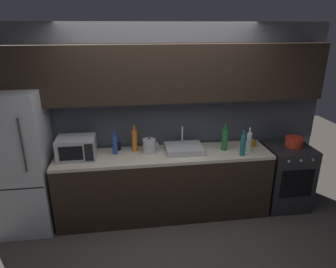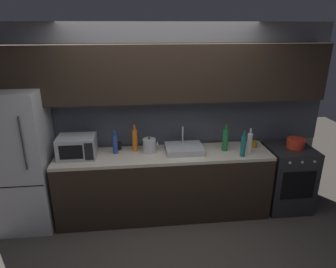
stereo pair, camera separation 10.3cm
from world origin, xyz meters
TOP-DOWN VIEW (x-y plane):
  - ground_plane at (0.00, 0.00)m, footprint 10.00×10.00m
  - back_wall at (0.00, 1.20)m, footprint 4.51×0.44m
  - counter_run at (0.00, 0.90)m, footprint 2.77×0.60m
  - refrigerator at (-1.76, 0.90)m, footprint 0.68×0.69m
  - oven_range at (1.72, 0.90)m, footprint 0.60×0.62m
  - microwave at (-1.08, 0.92)m, footprint 0.46×0.35m
  - sink_basin at (0.27, 0.93)m, footprint 0.48×0.38m
  - kettle at (-0.18, 0.96)m, footprint 0.20×0.17m
  - wine_bottle_orange at (-0.37, 1.04)m, footprint 0.07×0.07m
  - wine_bottle_blue at (-0.62, 0.98)m, footprint 0.06×0.06m
  - wine_bottle_teal at (0.97, 0.71)m, footprint 0.06×0.06m
  - wine_bottle_clear at (1.10, 0.81)m, footprint 0.06×0.06m
  - wine_bottle_green at (0.81, 0.91)m, footprint 0.08×0.08m
  - mug_dark at (-0.58, 1.10)m, footprint 0.07×0.07m
  - mug_amber at (1.22, 0.98)m, footprint 0.08×0.08m
  - cooking_pot at (1.78, 0.90)m, footprint 0.24×0.24m

SIDE VIEW (x-z plane):
  - ground_plane at x=0.00m, z-range 0.00..0.00m
  - counter_run at x=0.00m, z-range 0.00..0.90m
  - oven_range at x=1.72m, z-range 0.00..0.90m
  - refrigerator at x=-1.76m, z-range 0.00..1.77m
  - sink_basin at x=0.27m, z-range 0.79..1.09m
  - mug_amber at x=1.22m, z-range 0.90..0.99m
  - mug_dark at x=-0.58m, z-range 0.90..1.00m
  - cooking_pot at x=1.78m, z-range 0.90..1.03m
  - kettle at x=-0.18m, z-range 0.89..1.10m
  - wine_bottle_blue at x=-0.62m, z-range 0.87..1.19m
  - microwave at x=-1.08m, z-range 0.90..1.17m
  - wine_bottle_clear at x=1.10m, z-range 0.87..1.20m
  - wine_bottle_teal at x=0.97m, z-range 0.87..1.21m
  - wine_bottle_orange at x=-0.37m, z-range 0.87..1.22m
  - wine_bottle_green at x=0.81m, z-range 0.87..1.23m
  - back_wall at x=0.00m, z-range 0.30..2.80m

